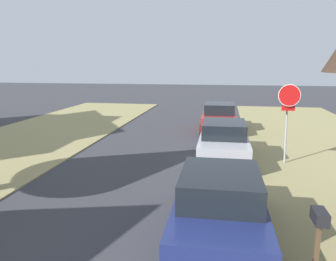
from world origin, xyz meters
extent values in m
cylinder|color=#9EA0A5|center=(4.79, 13.05, 1.17)|extent=(0.07, 0.32, 2.24)
cylinder|color=white|center=(4.79, 12.89, 2.61)|extent=(0.81, 0.16, 0.80)
cylinder|color=red|center=(4.79, 12.89, 2.61)|extent=(0.77, 0.16, 0.76)
cube|color=red|center=(4.79, 12.94, 2.14)|extent=(0.48, 0.08, 0.20)
cube|color=navy|center=(2.43, 7.07, 0.59)|extent=(1.87, 4.42, 0.85)
cube|color=black|center=(2.44, 6.85, 1.29)|extent=(1.62, 2.04, 0.56)
cylinder|color=black|center=(1.55, 8.71, 0.30)|extent=(0.21, 0.60, 0.60)
cylinder|color=black|center=(3.29, 8.73, 0.30)|extent=(0.21, 0.60, 0.60)
cube|color=#BCBCC1|center=(2.48, 13.06, 0.59)|extent=(1.87, 4.42, 0.85)
cube|color=black|center=(2.48, 12.84, 1.29)|extent=(1.62, 2.04, 0.56)
cylinder|color=black|center=(1.60, 14.70, 0.30)|extent=(0.21, 0.60, 0.60)
cylinder|color=black|center=(3.34, 14.72, 0.30)|extent=(0.21, 0.60, 0.60)
cylinder|color=black|center=(1.63, 11.40, 0.30)|extent=(0.21, 0.60, 0.60)
cylinder|color=black|center=(3.37, 11.42, 0.30)|extent=(0.21, 0.60, 0.60)
cube|color=red|center=(2.21, 18.96, 0.59)|extent=(1.87, 4.42, 0.85)
cube|color=black|center=(2.21, 18.74, 1.29)|extent=(1.62, 2.04, 0.56)
cylinder|color=black|center=(1.32, 20.60, 0.30)|extent=(0.21, 0.60, 0.60)
cylinder|color=black|center=(3.06, 20.62, 0.30)|extent=(0.21, 0.60, 0.60)
cylinder|color=black|center=(1.35, 17.30, 0.30)|extent=(0.21, 0.60, 0.60)
cylinder|color=black|center=(3.09, 17.32, 0.30)|extent=(0.21, 0.60, 0.60)
cube|color=brown|center=(4.12, 5.85, 0.58)|extent=(0.08, 0.08, 1.05)
cube|color=black|center=(4.12, 5.85, 1.21)|extent=(0.22, 0.44, 0.22)
camera|label=1|loc=(2.46, 0.34, 3.75)|focal=35.20mm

